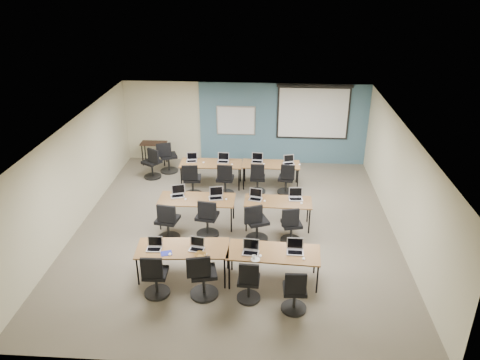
# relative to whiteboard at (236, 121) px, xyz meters

# --- Properties ---
(floor) EXTENTS (8.00, 9.00, 0.02)m
(floor) POSITION_rel_whiteboard_xyz_m (0.30, -4.43, -1.45)
(floor) COLOR #6B6354
(floor) RESTS_ON ground
(ceiling) EXTENTS (8.00, 9.00, 0.02)m
(ceiling) POSITION_rel_whiteboard_xyz_m (0.30, -4.43, 1.25)
(ceiling) COLOR white
(ceiling) RESTS_ON ground
(wall_back) EXTENTS (8.00, 0.04, 2.70)m
(wall_back) POSITION_rel_whiteboard_xyz_m (0.30, 0.07, -0.10)
(wall_back) COLOR beige
(wall_back) RESTS_ON ground
(wall_front) EXTENTS (8.00, 0.04, 2.70)m
(wall_front) POSITION_rel_whiteboard_xyz_m (0.30, -8.93, -0.10)
(wall_front) COLOR beige
(wall_front) RESTS_ON ground
(wall_left) EXTENTS (0.04, 9.00, 2.70)m
(wall_left) POSITION_rel_whiteboard_xyz_m (-3.70, -4.43, -0.10)
(wall_left) COLOR beige
(wall_left) RESTS_ON ground
(wall_right) EXTENTS (0.04, 9.00, 2.70)m
(wall_right) POSITION_rel_whiteboard_xyz_m (4.30, -4.43, -0.10)
(wall_right) COLOR beige
(wall_right) RESTS_ON ground
(blue_accent_panel) EXTENTS (5.50, 0.04, 2.70)m
(blue_accent_panel) POSITION_rel_whiteboard_xyz_m (1.55, 0.04, -0.10)
(blue_accent_panel) COLOR #3D5977
(blue_accent_panel) RESTS_ON wall_back
(whiteboard) EXTENTS (1.28, 0.03, 0.98)m
(whiteboard) POSITION_rel_whiteboard_xyz_m (0.00, 0.00, 0.00)
(whiteboard) COLOR beige
(whiteboard) RESTS_ON wall_back
(projector_screen) EXTENTS (2.40, 0.10, 1.82)m
(projector_screen) POSITION_rel_whiteboard_xyz_m (2.50, -0.02, 0.44)
(projector_screen) COLOR black
(projector_screen) RESTS_ON wall_back
(training_table_front_left) EXTENTS (1.94, 0.81, 0.73)m
(training_table_front_left) POSITION_rel_whiteboard_xyz_m (-0.64, -6.51, -0.76)
(training_table_front_left) COLOR brown
(training_table_front_left) RESTS_ON floor
(training_table_front_right) EXTENTS (1.92, 0.80, 0.73)m
(training_table_front_right) POSITION_rel_whiteboard_xyz_m (1.27, -6.53, -0.76)
(training_table_front_right) COLOR #A4703E
(training_table_front_right) RESTS_ON floor
(training_table_mid_left) EXTENTS (1.93, 0.80, 0.73)m
(training_table_mid_left) POSITION_rel_whiteboard_xyz_m (-0.68, -4.26, -0.76)
(training_table_mid_left) COLOR brown
(training_table_mid_left) RESTS_ON floor
(training_table_mid_right) EXTENTS (1.69, 0.70, 0.73)m
(training_table_mid_right) POSITION_rel_whiteboard_xyz_m (1.38, -4.25, -0.77)
(training_table_mid_right) COLOR #935D35
(training_table_mid_right) RESTS_ON floor
(training_table_back_left) EXTENTS (1.84, 0.77, 0.73)m
(training_table_back_left) POSITION_rel_whiteboard_xyz_m (-0.61, -1.92, -0.76)
(training_table_back_left) COLOR #A47B45
(training_table_back_left) RESTS_ON floor
(training_table_back_right) EXTENTS (1.71, 0.71, 0.73)m
(training_table_back_right) POSITION_rel_whiteboard_xyz_m (1.18, -1.86, -0.77)
(training_table_back_right) COLOR brown
(training_table_back_right) RESTS_ON floor
(laptop_0) EXTENTS (0.31, 0.26, 0.24)m
(laptop_0) POSITION_rel_whiteboard_xyz_m (-1.22, -6.58, -0.66)
(laptop_0) COLOR #BABAC0
(laptop_0) RESTS_ON training_table_front_left
(mouse_0) EXTENTS (0.07, 0.11, 0.04)m
(mouse_0) POSITION_rel_whiteboard_xyz_m (-0.85, -6.78, -0.71)
(mouse_0) COLOR white
(mouse_0) RESTS_ON training_table_front_left
(task_chair_0) EXTENTS (0.53, 0.53, 1.01)m
(task_chair_0) POSITION_rel_whiteboard_xyz_m (-1.09, -7.18, -1.03)
(task_chair_0) COLOR black
(task_chair_0) RESTS_ON floor
(laptop_1) EXTENTS (0.31, 0.26, 0.23)m
(laptop_1) POSITION_rel_whiteboard_xyz_m (-0.33, -6.52, -0.66)
(laptop_1) COLOR #A9A9A9
(laptop_1) RESTS_ON training_table_front_left
(mouse_1) EXTENTS (0.08, 0.11, 0.04)m
(mouse_1) POSITION_rel_whiteboard_xyz_m (-0.12, -6.73, -0.71)
(mouse_1) COLOR white
(mouse_1) RESTS_ON training_table_front_left
(task_chair_1) EXTENTS (0.58, 0.58, 1.05)m
(task_chair_1) POSITION_rel_whiteboard_xyz_m (-0.14, -7.15, -1.01)
(task_chair_1) COLOR black
(task_chair_1) RESTS_ON floor
(laptop_2) EXTENTS (0.34, 0.29, 0.25)m
(laptop_2) POSITION_rel_whiteboard_xyz_m (0.80, -6.58, -0.66)
(laptop_2) COLOR #BCBCBC
(laptop_2) RESTS_ON training_table_front_right
(mouse_2) EXTENTS (0.08, 0.11, 0.04)m
(mouse_2) POSITION_rel_whiteboard_xyz_m (1.00, -6.72, -0.71)
(mouse_2) COLOR white
(mouse_2) RESTS_ON training_table_front_right
(task_chair_2) EXTENTS (0.48, 0.48, 0.96)m
(task_chair_2) POSITION_rel_whiteboard_xyz_m (0.79, -7.21, -1.05)
(task_chair_2) COLOR black
(task_chair_2) RESTS_ON floor
(laptop_3) EXTENTS (0.35, 0.29, 0.26)m
(laptop_3) POSITION_rel_whiteboard_xyz_m (1.71, -6.49, -0.66)
(laptop_3) COLOR #B7B7BF
(laptop_3) RESTS_ON training_table_front_right
(mouse_3) EXTENTS (0.07, 0.10, 0.04)m
(mouse_3) POSITION_rel_whiteboard_xyz_m (1.88, -6.76, -0.71)
(mouse_3) COLOR white
(mouse_3) RESTS_ON training_table_front_right
(task_chair_3) EXTENTS (0.50, 0.50, 0.99)m
(task_chair_3) POSITION_rel_whiteboard_xyz_m (1.68, -7.47, -1.04)
(task_chair_3) COLOR black
(task_chair_3) RESTS_ON floor
(laptop_4) EXTENTS (0.35, 0.29, 0.26)m
(laptop_4) POSITION_rel_whiteboard_xyz_m (-1.19, -4.11, -0.66)
(laptop_4) COLOR silver
(laptop_4) RESTS_ON training_table_mid_left
(mouse_4) EXTENTS (0.08, 0.11, 0.03)m
(mouse_4) POSITION_rel_whiteboard_xyz_m (-0.96, -4.32, -0.71)
(mouse_4) COLOR white
(mouse_4) RESTS_ON training_table_mid_left
(task_chair_4) EXTENTS (0.57, 0.57, 1.04)m
(task_chair_4) POSITION_rel_whiteboard_xyz_m (-1.27, -5.09, -1.02)
(task_chair_4) COLOR black
(task_chair_4) RESTS_ON floor
(laptop_5) EXTENTS (0.35, 0.30, 0.26)m
(laptop_5) POSITION_rel_whiteboard_xyz_m (-0.20, -4.17, -0.66)
(laptop_5) COLOR silver
(laptop_5) RESTS_ON training_table_mid_left
(mouse_5) EXTENTS (0.06, 0.09, 0.03)m
(mouse_5) POSITION_rel_whiteboard_xyz_m (0.07, -4.26, -0.71)
(mouse_5) COLOR white
(mouse_5) RESTS_ON training_table_mid_left
(task_chair_5) EXTENTS (0.56, 0.56, 1.04)m
(task_chair_5) POSITION_rel_whiteboard_xyz_m (-0.34, -4.84, -1.02)
(task_chair_5) COLOR black
(task_chair_5) RESTS_ON floor
(laptop_6) EXTENTS (0.32, 0.28, 0.25)m
(laptop_6) POSITION_rel_whiteboard_xyz_m (0.81, -4.16, -0.66)
(laptop_6) COLOR #A7A7B1
(laptop_6) RESTS_ON training_table_mid_right
(mouse_6) EXTENTS (0.06, 0.10, 0.03)m
(mouse_6) POSITION_rel_whiteboard_xyz_m (1.04, -4.28, -0.71)
(mouse_6) COLOR white
(mouse_6) RESTS_ON training_table_mid_right
(task_chair_6) EXTENTS (0.58, 0.55, 1.03)m
(task_chair_6) POSITION_rel_whiteboard_xyz_m (0.85, -4.97, -1.02)
(task_chair_6) COLOR black
(task_chair_6) RESTS_ON floor
(laptop_7) EXTENTS (0.35, 0.29, 0.26)m
(laptop_7) POSITION_rel_whiteboard_xyz_m (1.82, -4.08, -0.66)
(laptop_7) COLOR silver
(laptop_7) RESTS_ON training_table_mid_right
(mouse_7) EXTENTS (0.08, 0.11, 0.04)m
(mouse_7) POSITION_rel_whiteboard_xyz_m (1.96, -4.35, -0.71)
(mouse_7) COLOR white
(mouse_7) RESTS_ON training_table_mid_right
(task_chair_7) EXTENTS (0.50, 0.50, 0.99)m
(task_chair_7) POSITION_rel_whiteboard_xyz_m (1.69, -4.99, -1.04)
(task_chair_7) COLOR black
(task_chair_7) RESTS_ON floor
(laptop_8) EXTENTS (0.32, 0.27, 0.24)m
(laptop_8) POSITION_rel_whiteboard_xyz_m (-1.20, -1.80, -0.66)
(laptop_8) COLOR #ADACBA
(laptop_8) RESTS_ON training_table_back_left
(mouse_8) EXTENTS (0.08, 0.11, 0.04)m
(mouse_8) POSITION_rel_whiteboard_xyz_m (-0.83, -1.92, -0.71)
(mouse_8) COLOR white
(mouse_8) RESTS_ON training_table_back_left
(task_chair_8) EXTENTS (0.55, 0.55, 1.03)m
(task_chair_8) POSITION_rel_whiteboard_xyz_m (-1.07, -2.68, -1.02)
(task_chair_8) COLOR black
(task_chair_8) RESTS_ON floor
(laptop_9) EXTENTS (0.34, 0.29, 0.26)m
(laptop_9) POSITION_rel_whiteboard_xyz_m (-0.25, -1.78, -0.66)
(laptop_9) COLOR silver
(laptop_9) RESTS_ON training_table_back_left
(mouse_9) EXTENTS (0.08, 0.10, 0.03)m
(mouse_9) POSITION_rel_whiteboard_xyz_m (0.03, -2.00, -0.71)
(mouse_9) COLOR white
(mouse_9) RESTS_ON training_table_back_left
(task_chair_9) EXTENTS (0.53, 0.53, 1.01)m
(task_chair_9) POSITION_rel_whiteboard_xyz_m (-0.13, -2.56, -1.03)
(task_chair_9) COLOR black
(task_chair_9) RESTS_ON floor
(laptop_10) EXTENTS (0.33, 0.28, 0.25)m
(laptop_10) POSITION_rel_whiteboard_xyz_m (0.77, -1.72, -0.66)
(laptop_10) COLOR silver
(laptop_10) RESTS_ON training_table_back_right
(mouse_10) EXTENTS (0.08, 0.10, 0.03)m
(mouse_10) POSITION_rel_whiteboard_xyz_m (0.97, -1.91, -0.71)
(mouse_10) COLOR white
(mouse_10) RESTS_ON training_table_back_right
(task_chair_10) EXTENTS (0.48, 0.48, 0.97)m
(task_chair_10) POSITION_rel_whiteboard_xyz_m (0.80, -2.36, -1.05)
(task_chair_10) COLOR black
(task_chair_10) RESTS_ON floor
(laptop_11) EXTENTS (0.32, 0.27, 0.24)m
(laptop_11) POSITION_rel_whiteboard_xyz_m (1.71, -1.80, -0.66)
(laptop_11) COLOR silver
(laptop_11) RESTS_ON training_table_back_right
(mouse_11) EXTENTS (0.08, 0.11, 0.03)m
(mouse_11) POSITION_rel_whiteboard_xyz_m (2.03, -1.88, -0.71)
(mouse_11) COLOR white
(mouse_11) RESTS_ON training_table_back_right
(task_chair_11) EXTENTS (0.49, 0.49, 0.97)m
(task_chair_11) POSITION_rel_whiteboard_xyz_m (1.64, -2.34, -1.05)
(task_chair_11) COLOR black
(task_chair_11) RESTS_ON floor
(blue_mousepad) EXTENTS (0.28, 0.25, 0.01)m
(blue_mousepad) POSITION_rel_whiteboard_xyz_m (-0.94, -6.74, -0.72)
(blue_mousepad) COLOR #21289F
(blue_mousepad) RESTS_ON training_table_front_left
(snack_bowl) EXTENTS (0.32, 0.32, 0.06)m
(snack_bowl) POSITION_rel_whiteboard_xyz_m (-0.22, -6.80, -0.69)
(snack_bowl) COLOR brown
(snack_bowl) RESTS_ON training_table_front_left
(snack_plate) EXTENTS (0.19, 0.19, 0.01)m
(snack_plate) POSITION_rel_whiteboard_xyz_m (0.90, -6.84, -0.71)
(snack_plate) COLOR white
(snack_plate) RESTS_ON training_table_front_right
(coffee_cup) EXTENTS (0.10, 0.10, 0.07)m
(coffee_cup) POSITION_rel_whiteboard_xyz_m (0.87, -6.83, -0.67)
(coffee_cup) COLOR silver
(coffee_cup) RESTS_ON snack_plate
(utility_table) EXTENTS (0.84, 0.47, 0.75)m
(utility_table) POSITION_rel_whiteboard_xyz_m (-2.71, -0.38, -0.80)
(utility_table) COLOR black
(utility_table) RESTS_ON floor
(spare_chair_a) EXTENTS (0.60, 0.58, 1.05)m
(spare_chair_a) POSITION_rel_whiteboard_xyz_m (-2.12, -1.04, -1.01)
(spare_chair_a) COLOR black
(spare_chair_a) RESTS_ON floor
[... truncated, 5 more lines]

